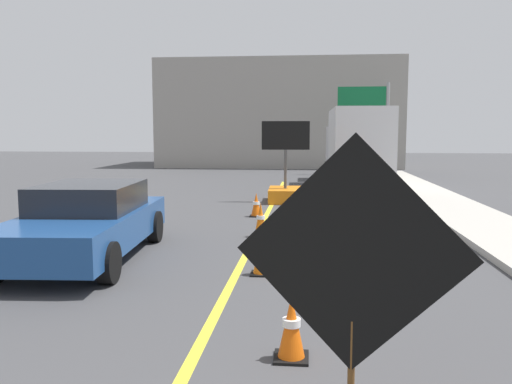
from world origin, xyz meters
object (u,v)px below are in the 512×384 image
at_px(traffic_cone_near_sign, 291,327).
at_px(traffic_cone_curbside, 256,205).
at_px(roadwork_sign, 353,261).
at_px(arrow_board_trailer, 285,187).
at_px(box_truck, 356,145).
at_px(pickup_car, 87,221).
at_px(highway_guide_sign, 373,112).
at_px(traffic_cone_mid_lane, 262,255).
at_px(traffic_cone_far_lane, 261,220).

xyz_separation_m(traffic_cone_near_sign, traffic_cone_curbside, (-1.28, 9.18, -0.01)).
bearing_deg(roadwork_sign, arrow_board_trailer, 94.38).
height_order(box_truck, traffic_cone_curbside, box_truck).
bearing_deg(pickup_car, highway_guide_sign, 69.66).
bearing_deg(traffic_cone_near_sign, arrow_board_trailer, 92.84).
bearing_deg(arrow_board_trailer, traffic_cone_mid_lane, -89.86).
bearing_deg(roadwork_sign, traffic_cone_mid_lane, 102.20).
xyz_separation_m(box_truck, highway_guide_sign, (1.42, 6.35, 1.63)).
bearing_deg(traffic_cone_curbside, highway_guide_sign, 72.08).
bearing_deg(traffic_cone_mid_lane, traffic_cone_near_sign, -79.47).
bearing_deg(arrow_board_trailer, highway_guide_sign, 70.34).
xyz_separation_m(traffic_cone_mid_lane, traffic_cone_far_lane, (-0.30, 3.15, 0.05)).
bearing_deg(roadwork_sign, highway_guide_sign, 83.10).
height_order(box_truck, traffic_cone_far_lane, box_truck).
height_order(pickup_car, traffic_cone_mid_lane, pickup_car).
distance_m(roadwork_sign, highway_guide_sign, 26.27).
bearing_deg(pickup_car, traffic_cone_far_lane, 37.89).
distance_m(roadwork_sign, traffic_cone_mid_lane, 5.15).
distance_m(highway_guide_sign, traffic_cone_far_lane, 18.75).
height_order(box_truck, highway_guide_sign, highway_guide_sign).
distance_m(traffic_cone_near_sign, traffic_cone_far_lane, 6.42).
distance_m(pickup_car, traffic_cone_curbside, 5.80).
relative_size(traffic_cone_mid_lane, traffic_cone_curbside, 1.02).
xyz_separation_m(arrow_board_trailer, traffic_cone_near_sign, (0.62, -12.46, -0.14)).
bearing_deg(traffic_cone_far_lane, traffic_cone_curbside, 97.70).
distance_m(roadwork_sign, pickup_car, 7.24).
distance_m(highway_guide_sign, traffic_cone_curbside, 16.20).
distance_m(traffic_cone_mid_lane, traffic_cone_curbside, 6.01).
xyz_separation_m(arrow_board_trailer, traffic_cone_curbside, (-0.66, -3.29, -0.15)).
distance_m(traffic_cone_far_lane, traffic_cone_curbside, 2.84).
relative_size(highway_guide_sign, traffic_cone_curbside, 7.52).
distance_m(roadwork_sign, arrow_board_trailer, 14.24).
height_order(traffic_cone_near_sign, traffic_cone_far_lane, traffic_cone_far_lane).
bearing_deg(pickup_car, traffic_cone_curbside, 63.01).
xyz_separation_m(pickup_car, traffic_cone_mid_lane, (3.31, -0.81, -0.36)).
height_order(roadwork_sign, box_truck, box_truck).
bearing_deg(traffic_cone_mid_lane, pickup_car, 166.28).
height_order(arrow_board_trailer, traffic_cone_curbside, arrow_board_trailer).
bearing_deg(traffic_cone_curbside, traffic_cone_mid_lane, -83.47).
xyz_separation_m(box_truck, pickup_car, (-6.10, -13.94, -1.09)).
distance_m(arrow_board_trailer, traffic_cone_curbside, 3.36).
bearing_deg(traffic_cone_near_sign, roadwork_sign, -74.71).
bearing_deg(box_truck, traffic_cone_far_lane, -104.94).
bearing_deg(pickup_car, traffic_cone_near_sign, -45.79).
xyz_separation_m(arrow_board_trailer, traffic_cone_mid_lane, (0.02, -9.25, -0.15)).
relative_size(highway_guide_sign, traffic_cone_near_sign, 7.28).
xyz_separation_m(arrow_board_trailer, pickup_car, (-3.29, -8.45, 0.22)).
xyz_separation_m(roadwork_sign, traffic_cone_near_sign, (-0.47, 1.71, -1.13)).
height_order(roadwork_sign, arrow_board_trailer, arrow_board_trailer).
bearing_deg(traffic_cone_near_sign, pickup_car, 134.21).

